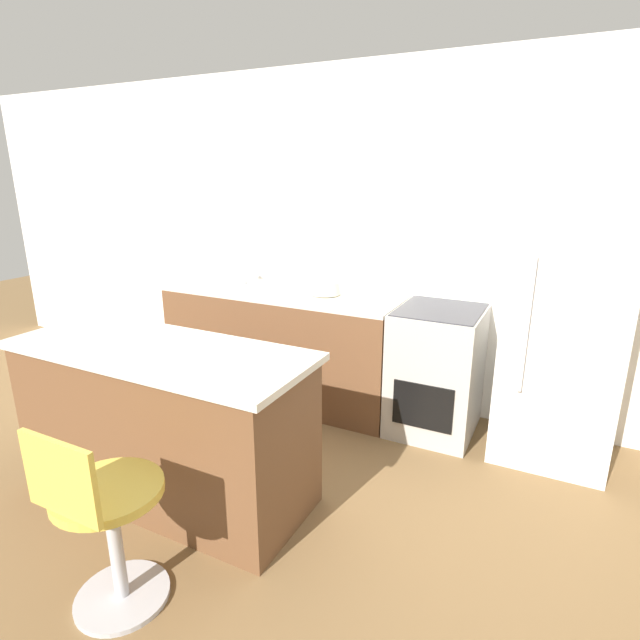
% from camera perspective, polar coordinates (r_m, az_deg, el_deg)
% --- Properties ---
extents(ground_plane, '(14.00, 14.00, 0.00)m').
position_cam_1_polar(ground_plane, '(3.91, -2.97, -11.18)').
color(ground_plane, brown).
extents(wall_back, '(8.00, 0.06, 2.60)m').
position_cam_1_polar(wall_back, '(4.11, 1.63, 9.34)').
color(wall_back, white).
rests_on(wall_back, ground_plane).
extents(back_counter, '(1.95, 0.65, 0.91)m').
position_cam_1_polar(back_counter, '(4.13, -4.23, -2.75)').
color(back_counter, brown).
rests_on(back_counter, ground_plane).
extents(kitchen_island, '(1.76, 0.69, 0.90)m').
position_cam_1_polar(kitchen_island, '(3.04, -17.33, -10.96)').
color(kitchen_island, brown).
rests_on(kitchen_island, ground_plane).
extents(oven_range, '(0.58, 0.66, 0.91)m').
position_cam_1_polar(oven_range, '(3.68, 13.13, -5.64)').
color(oven_range, '#B7B2A8').
rests_on(oven_range, ground_plane).
extents(refrigerator, '(0.69, 0.65, 1.82)m').
position_cam_1_polar(refrigerator, '(3.47, 26.09, -0.36)').
color(refrigerator, silver).
rests_on(refrigerator, ground_plane).
extents(stool_chair, '(0.45, 0.45, 0.89)m').
position_cam_1_polar(stool_chair, '(2.41, -23.33, -20.45)').
color(stool_chair, '#B7B7BC').
rests_on(stool_chair, ground_plane).
extents(kettle, '(0.17, 0.17, 0.22)m').
position_cam_1_polar(kettle, '(4.27, -9.55, 5.30)').
color(kettle, silver).
rests_on(kettle, back_counter).
extents(mixing_bowl, '(0.24, 0.24, 0.10)m').
position_cam_1_polar(mixing_bowl, '(3.85, 0.61, 3.75)').
color(mixing_bowl, beige).
rests_on(mixing_bowl, back_counter).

